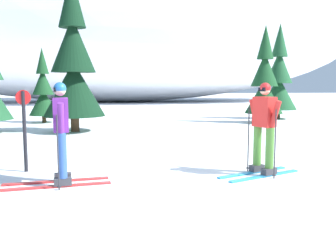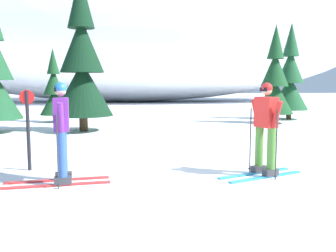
{
  "view_description": "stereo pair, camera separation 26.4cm",
  "coord_description": "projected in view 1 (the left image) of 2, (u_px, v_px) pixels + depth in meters",
  "views": [
    {
      "loc": [
        -0.82,
        -5.87,
        1.68
      ],
      "look_at": [
        0.04,
        0.52,
        0.95
      ],
      "focal_mm": 39.62,
      "sensor_mm": 36.0,
      "label": 1
    },
    {
      "loc": [
        -0.56,
        -5.9,
        1.68
      ],
      "look_at": [
        0.04,
        0.52,
        0.95
      ],
      "focal_mm": 39.62,
      "sensor_mm": 36.0,
      "label": 2
    }
  ],
  "objects": [
    {
      "name": "ground_plane",
      "position": [
        170.0,
        187.0,
        6.08
      ],
      "size": [
        120.0,
        120.0,
        0.0
      ],
      "primitive_type": "plane",
      "color": "white"
    },
    {
      "name": "skier_purple_jacket",
      "position": [
        61.0,
        132.0,
        6.15
      ],
      "size": [
        1.8,
        0.8,
        1.71
      ],
      "color": "red",
      "rests_on": "ground"
    },
    {
      "name": "skier_red_jacket",
      "position": [
        264.0,
        127.0,
        6.83
      ],
      "size": [
        1.68,
        1.04,
        1.71
      ],
      "color": "#2893CC",
      "rests_on": "ground"
    },
    {
      "name": "pine_tree_center",
      "position": [
        43.0,
        92.0,
        16.06
      ],
      "size": [
        1.25,
        1.25,
        3.23
      ],
      "color": "#47301E",
      "rests_on": "ground"
    },
    {
      "name": "pine_tree_center_right",
      "position": [
        73.0,
        66.0,
        12.89
      ],
      "size": [
        2.13,
        2.13,
        5.53
      ],
      "color": "#47301E",
      "rests_on": "ground"
    },
    {
      "name": "pine_tree_right",
      "position": [
        264.0,
        82.0,
        15.93
      ],
      "size": [
        1.62,
        1.62,
        4.18
      ],
      "color": "#47301E",
      "rests_on": "ground"
    },
    {
      "name": "pine_tree_far_right",
      "position": [
        279.0,
        79.0,
        17.8
      ],
      "size": [
        1.76,
        1.76,
        4.55
      ],
      "color": "#47301E",
      "rests_on": "ground"
    },
    {
      "name": "snow_ridge_background",
      "position": [
        113.0,
        18.0,
        34.29
      ],
      "size": [
        49.88,
        17.87,
        15.5
      ],
      "primitive_type": "ellipsoid",
      "color": "white",
      "rests_on": "ground"
    },
    {
      "name": "trail_marker_post",
      "position": [
        24.0,
        126.0,
        7.06
      ],
      "size": [
        0.28,
        0.07,
        1.57
      ],
      "color": "black",
      "rests_on": "ground"
    }
  ]
}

